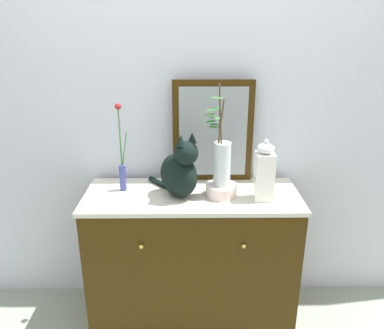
{
  "coord_description": "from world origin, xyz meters",
  "views": [
    {
      "loc": [
        -0.02,
        -1.99,
        1.79
      ],
      "look_at": [
        0.0,
        0.0,
        1.05
      ],
      "focal_mm": 35.85,
      "sensor_mm": 36.0,
      "label": 1
    }
  ],
  "objects_px": {
    "vase_slim_green": "(122,164)",
    "jar_lidded_porcelain": "(264,172)",
    "mirror_leaning": "(213,132)",
    "cat_sitting": "(180,171)",
    "sideboard": "(192,259)",
    "bowl_porcelain": "(221,190)",
    "vase_glass_clear": "(222,160)"
  },
  "relations": [
    {
      "from": "vase_slim_green",
      "to": "vase_glass_clear",
      "type": "relative_size",
      "value": 0.91
    },
    {
      "from": "cat_sitting",
      "to": "vase_glass_clear",
      "type": "xyz_separation_m",
      "value": [
        0.23,
        0.01,
        0.06
      ]
    },
    {
      "from": "cat_sitting",
      "to": "vase_slim_green",
      "type": "bearing_deg",
      "value": 165.12
    },
    {
      "from": "mirror_leaning",
      "to": "jar_lidded_porcelain",
      "type": "distance_m",
      "value": 0.41
    },
    {
      "from": "mirror_leaning",
      "to": "cat_sitting",
      "type": "height_order",
      "value": "mirror_leaning"
    },
    {
      "from": "mirror_leaning",
      "to": "sideboard",
      "type": "bearing_deg",
      "value": -120.18
    },
    {
      "from": "mirror_leaning",
      "to": "vase_slim_green",
      "type": "bearing_deg",
      "value": -163.19
    },
    {
      "from": "sideboard",
      "to": "cat_sitting",
      "type": "distance_m",
      "value": 0.59
    },
    {
      "from": "cat_sitting",
      "to": "bowl_porcelain",
      "type": "height_order",
      "value": "cat_sitting"
    },
    {
      "from": "mirror_leaning",
      "to": "jar_lidded_porcelain",
      "type": "xyz_separation_m",
      "value": [
        0.26,
        -0.28,
        -0.15
      ]
    },
    {
      "from": "sideboard",
      "to": "jar_lidded_porcelain",
      "type": "distance_m",
      "value": 0.71
    },
    {
      "from": "vase_slim_green",
      "to": "sideboard",
      "type": "bearing_deg",
      "value": -8.43
    },
    {
      "from": "vase_glass_clear",
      "to": "jar_lidded_porcelain",
      "type": "distance_m",
      "value": 0.24
    },
    {
      "from": "mirror_leaning",
      "to": "bowl_porcelain",
      "type": "xyz_separation_m",
      "value": [
        0.04,
        -0.24,
        -0.27
      ]
    },
    {
      "from": "cat_sitting",
      "to": "vase_slim_green",
      "type": "distance_m",
      "value": 0.34
    },
    {
      "from": "sideboard",
      "to": "cat_sitting",
      "type": "relative_size",
      "value": 3.24
    },
    {
      "from": "bowl_porcelain",
      "to": "vase_glass_clear",
      "type": "relative_size",
      "value": 0.31
    },
    {
      "from": "cat_sitting",
      "to": "vase_slim_green",
      "type": "relative_size",
      "value": 0.74
    },
    {
      "from": "sideboard",
      "to": "cat_sitting",
      "type": "height_order",
      "value": "cat_sitting"
    },
    {
      "from": "sideboard",
      "to": "vase_slim_green",
      "type": "relative_size",
      "value": 2.4
    },
    {
      "from": "vase_glass_clear",
      "to": "jar_lidded_porcelain",
      "type": "bearing_deg",
      "value": -10.21
    },
    {
      "from": "bowl_porcelain",
      "to": "sideboard",
      "type": "bearing_deg",
      "value": 171.92
    },
    {
      "from": "mirror_leaning",
      "to": "bowl_porcelain",
      "type": "distance_m",
      "value": 0.37
    },
    {
      "from": "mirror_leaning",
      "to": "bowl_porcelain",
      "type": "height_order",
      "value": "mirror_leaning"
    },
    {
      "from": "mirror_leaning",
      "to": "jar_lidded_porcelain",
      "type": "height_order",
      "value": "mirror_leaning"
    },
    {
      "from": "vase_slim_green",
      "to": "jar_lidded_porcelain",
      "type": "distance_m",
      "value": 0.8
    },
    {
      "from": "cat_sitting",
      "to": "vase_glass_clear",
      "type": "height_order",
      "value": "vase_glass_clear"
    },
    {
      "from": "mirror_leaning",
      "to": "vase_slim_green",
      "type": "height_order",
      "value": "mirror_leaning"
    },
    {
      "from": "cat_sitting",
      "to": "jar_lidded_porcelain",
      "type": "bearing_deg",
      "value": -4.44
    },
    {
      "from": "vase_glass_clear",
      "to": "jar_lidded_porcelain",
      "type": "height_order",
      "value": "vase_glass_clear"
    },
    {
      "from": "cat_sitting",
      "to": "jar_lidded_porcelain",
      "type": "xyz_separation_m",
      "value": [
        0.46,
        -0.04,
        0.0
      ]
    },
    {
      "from": "vase_slim_green",
      "to": "bowl_porcelain",
      "type": "relative_size",
      "value": 2.89
    }
  ]
}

